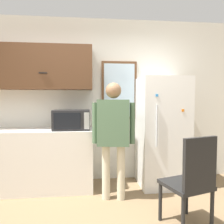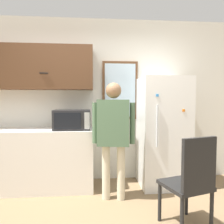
{
  "view_description": "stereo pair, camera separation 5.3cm",
  "coord_description": "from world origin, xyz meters",
  "px_view_note": "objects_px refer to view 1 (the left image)",
  "views": [
    {
      "loc": [
        -0.04,
        -1.89,
        1.37
      ],
      "look_at": [
        0.27,
        0.99,
        1.2
      ],
      "focal_mm": 35.0,
      "sensor_mm": 36.0,
      "label": 1
    },
    {
      "loc": [
        0.01,
        -1.9,
        1.37
      ],
      "look_at": [
        0.27,
        0.99,
        1.2
      ],
      "focal_mm": 35.0,
      "sensor_mm": 36.0,
      "label": 2
    }
  ],
  "objects_px": {
    "person": "(113,129)",
    "chair": "(192,179)",
    "microwave": "(72,120)",
    "refrigerator": "(162,132)"
  },
  "relations": [
    {
      "from": "microwave",
      "to": "refrigerator",
      "type": "distance_m",
      "value": 1.43
    },
    {
      "from": "microwave",
      "to": "refrigerator",
      "type": "xyz_separation_m",
      "value": [
        1.41,
        0.06,
        -0.21
      ]
    },
    {
      "from": "person",
      "to": "chair",
      "type": "relative_size",
      "value": 1.59
    },
    {
      "from": "microwave",
      "to": "person",
      "type": "bearing_deg",
      "value": -32.93
    },
    {
      "from": "person",
      "to": "chair",
      "type": "height_order",
      "value": "person"
    },
    {
      "from": "microwave",
      "to": "chair",
      "type": "bearing_deg",
      "value": -41.79
    },
    {
      "from": "chair",
      "to": "refrigerator",
      "type": "bearing_deg",
      "value": -111.41
    },
    {
      "from": "person",
      "to": "refrigerator",
      "type": "bearing_deg",
      "value": 37.45
    },
    {
      "from": "microwave",
      "to": "refrigerator",
      "type": "bearing_deg",
      "value": 2.29
    },
    {
      "from": "person",
      "to": "chair",
      "type": "xyz_separation_m",
      "value": [
        0.72,
        -0.79,
        -0.42
      ]
    }
  ]
}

